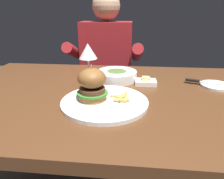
# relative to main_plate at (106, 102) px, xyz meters

# --- Properties ---
(dining_table) EXTENTS (1.37, 0.83, 0.74)m
(dining_table) POSITION_rel_main_plate_xyz_m (-0.00, 0.12, -0.09)
(dining_table) COLOR #56331C
(dining_table) RESTS_ON ground
(main_plate) EXTENTS (0.31, 0.31, 0.01)m
(main_plate) POSITION_rel_main_plate_xyz_m (0.00, 0.00, 0.00)
(main_plate) COLOR white
(main_plate) RESTS_ON dining_table
(burger_sandwich) EXTENTS (0.11, 0.11, 0.13)m
(burger_sandwich) POSITION_rel_main_plate_xyz_m (-0.05, 0.01, 0.06)
(burger_sandwich) COLOR #9E6B38
(burger_sandwich) RESTS_ON main_plate
(fries_pile) EXTENTS (0.07, 0.07, 0.02)m
(fries_pile) POSITION_rel_main_plate_xyz_m (0.06, 0.01, 0.02)
(fries_pile) COLOR #E0B251
(fries_pile) RESTS_ON main_plate
(wine_glass) EXTENTS (0.08, 0.08, 0.18)m
(wine_glass) POSITION_rel_main_plate_xyz_m (-0.11, 0.23, 0.13)
(wine_glass) COLOR silver
(wine_glass) RESTS_ON dining_table
(bread_plate) EXTENTS (0.13, 0.13, 0.01)m
(bread_plate) POSITION_rel_main_plate_xyz_m (0.46, 0.22, -0.00)
(bread_plate) COLOR white
(bread_plate) RESTS_ON dining_table
(table_knife) EXTENTS (0.19, 0.08, 0.01)m
(table_knife) POSITION_rel_main_plate_xyz_m (0.41, 0.24, 0.01)
(table_knife) COLOR silver
(table_knife) RESTS_ON bread_plate
(butter_dish) EXTENTS (0.09, 0.07, 0.04)m
(butter_dish) POSITION_rel_main_plate_xyz_m (0.15, 0.22, 0.00)
(butter_dish) COLOR white
(butter_dish) RESTS_ON dining_table
(soup_bowl) EXTENTS (0.19, 0.19, 0.05)m
(soup_bowl) POSITION_rel_main_plate_xyz_m (0.02, 0.27, 0.02)
(soup_bowl) COLOR white
(soup_bowl) RESTS_ON dining_table
(diner_person) EXTENTS (0.51, 0.36, 1.18)m
(diner_person) POSITION_rel_main_plate_xyz_m (-0.10, 0.81, -0.18)
(diner_person) COLOR #282833
(diner_person) RESTS_ON ground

